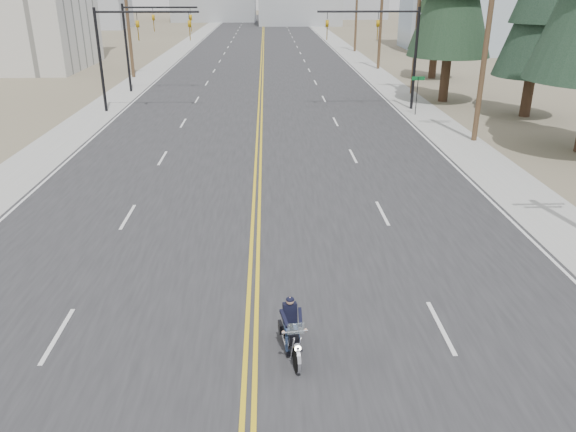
# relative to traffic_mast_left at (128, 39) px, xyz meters

# --- Properties ---
(road) EXTENTS (20.00, 200.00, 0.01)m
(road) POSITION_rel_traffic_mast_left_xyz_m (8.98, 38.00, -4.93)
(road) COLOR #303033
(road) RESTS_ON ground
(sidewalk_left) EXTENTS (3.00, 200.00, 0.01)m
(sidewalk_left) POSITION_rel_traffic_mast_left_xyz_m (-2.52, 38.00, -4.93)
(sidewalk_left) COLOR #A5A5A0
(sidewalk_left) RESTS_ON ground
(sidewalk_right) EXTENTS (3.00, 200.00, 0.01)m
(sidewalk_right) POSITION_rel_traffic_mast_left_xyz_m (20.48, 38.00, -4.93)
(sidewalk_right) COLOR #A5A5A0
(sidewalk_right) RESTS_ON ground
(traffic_mast_left) EXTENTS (7.10, 0.26, 7.00)m
(traffic_mast_left) POSITION_rel_traffic_mast_left_xyz_m (0.00, 0.00, 0.00)
(traffic_mast_left) COLOR black
(traffic_mast_left) RESTS_ON ground
(traffic_mast_right) EXTENTS (7.10, 0.26, 7.00)m
(traffic_mast_right) POSITION_rel_traffic_mast_left_xyz_m (17.95, 0.00, 0.00)
(traffic_mast_right) COLOR black
(traffic_mast_right) RESTS_ON ground
(traffic_mast_far) EXTENTS (6.10, 0.26, 7.00)m
(traffic_mast_far) POSITION_rel_traffic_mast_left_xyz_m (-0.33, 8.00, -0.06)
(traffic_mast_far) COLOR black
(traffic_mast_far) RESTS_ON ground
(street_sign) EXTENTS (0.90, 0.06, 2.62)m
(street_sign) POSITION_rel_traffic_mast_left_xyz_m (19.78, -2.00, -3.13)
(street_sign) COLOR black
(street_sign) RESTS_ON ground
(utility_pole_b) EXTENTS (2.20, 0.30, 11.50)m
(utility_pole_b) POSITION_rel_traffic_mast_left_xyz_m (21.48, -9.00, 1.05)
(utility_pole_b) COLOR brown
(utility_pole_b) RESTS_ON ground
(utility_pole_c) EXTENTS (2.20, 0.30, 11.00)m
(utility_pole_c) POSITION_rel_traffic_mast_left_xyz_m (21.48, 6.00, 0.79)
(utility_pole_c) COLOR brown
(utility_pole_c) RESTS_ON ground
(utility_pole_d) EXTENTS (2.20, 0.30, 11.50)m
(utility_pole_d) POSITION_rel_traffic_mast_left_xyz_m (21.48, 21.00, 1.05)
(utility_pole_d) COLOR brown
(utility_pole_d) RESTS_ON ground
(utility_pole_e) EXTENTS (2.20, 0.30, 11.00)m
(utility_pole_e) POSITION_rel_traffic_mast_left_xyz_m (21.48, 38.00, 0.79)
(utility_pole_e) COLOR brown
(utility_pole_e) RESTS_ON ground
(utility_pole_left) EXTENTS (2.20, 0.30, 10.50)m
(utility_pole_left) POSITION_rel_traffic_mast_left_xyz_m (-3.52, 16.00, 0.54)
(utility_pole_left) COLOR brown
(utility_pole_left) RESTS_ON ground
(motorcyclist) EXTENTS (1.04, 1.95, 1.45)m
(motorcyclist) POSITION_rel_traffic_mast_left_xyz_m (9.99, -28.96, -4.21)
(motorcyclist) COLOR black
(motorcyclist) RESTS_ON ground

